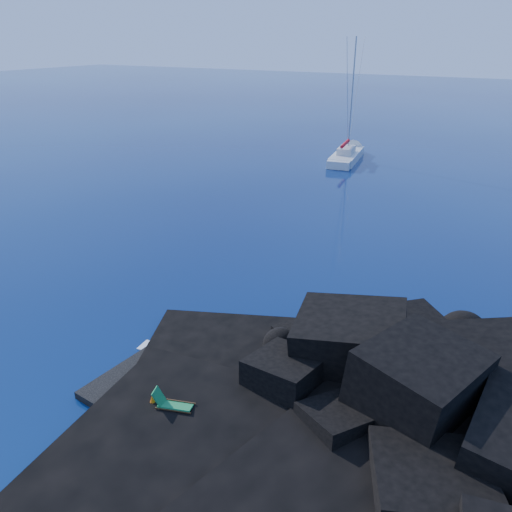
{
  "coord_description": "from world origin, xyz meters",
  "views": [
    {
      "loc": [
        15.73,
        -13.74,
        14.98
      ],
      "look_at": [
        1.62,
        11.78,
        2.0
      ],
      "focal_mm": 35.0,
      "sensor_mm": 36.0,
      "label": 1
    }
  ],
  "objects_px": {
    "sailboat": "(346,160)",
    "sunbather": "(167,375)",
    "marker_cone": "(153,401)",
    "deck_chair": "(175,402)"
  },
  "relations": [
    {
      "from": "deck_chair",
      "to": "marker_cone",
      "type": "bearing_deg",
      "value": 174.74
    },
    {
      "from": "deck_chair",
      "to": "sunbather",
      "type": "bearing_deg",
      "value": 120.22
    },
    {
      "from": "sailboat",
      "to": "marker_cone",
      "type": "bearing_deg",
      "value": -88.3
    },
    {
      "from": "sailboat",
      "to": "sunbather",
      "type": "height_order",
      "value": "sailboat"
    },
    {
      "from": "deck_chair",
      "to": "sunbather",
      "type": "xyz_separation_m",
      "value": [
        -1.78,
        1.66,
        -0.39
      ]
    },
    {
      "from": "sailboat",
      "to": "sunbather",
      "type": "distance_m",
      "value": 48.14
    },
    {
      "from": "sailboat",
      "to": "deck_chair",
      "type": "height_order",
      "value": "sailboat"
    },
    {
      "from": "sailboat",
      "to": "deck_chair",
      "type": "distance_m",
      "value": 50.11
    },
    {
      "from": "sunbather",
      "to": "marker_cone",
      "type": "height_order",
      "value": "marker_cone"
    },
    {
      "from": "sailboat",
      "to": "sunbather",
      "type": "relative_size",
      "value": 8.58
    }
  ]
}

